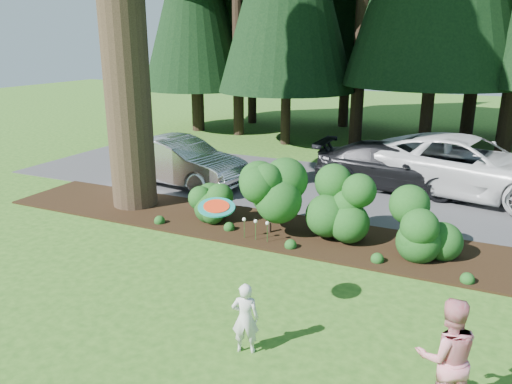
# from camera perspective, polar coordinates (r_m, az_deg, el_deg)

# --- Properties ---
(ground) EXTENTS (80.00, 80.00, 0.00)m
(ground) POSITION_cam_1_polar(r_m,az_deg,el_deg) (9.83, -4.47, -10.89)
(ground) COLOR #295618
(ground) RESTS_ON ground
(mulch_bed) EXTENTS (16.00, 2.50, 0.05)m
(mulch_bed) POSITION_cam_1_polar(r_m,az_deg,el_deg) (12.48, 2.87, -4.46)
(mulch_bed) COLOR black
(mulch_bed) RESTS_ON ground
(driveway) EXTENTS (22.00, 6.00, 0.03)m
(driveway) POSITION_cam_1_polar(r_m,az_deg,el_deg) (16.30, 8.55, 0.52)
(driveway) COLOR #38383A
(driveway) RESTS_ON ground
(shrub_row) EXTENTS (6.53, 1.60, 1.61)m
(shrub_row) POSITION_cam_1_polar(r_m,az_deg,el_deg) (11.87, 6.16, -1.67)
(shrub_row) COLOR #194B17
(shrub_row) RESTS_ON ground
(lily_cluster) EXTENTS (0.69, 0.09, 0.57)m
(lily_cluster) POSITION_cam_1_polar(r_m,az_deg,el_deg) (11.70, -0.04, -3.47)
(lily_cluster) COLOR #194B17
(lily_cluster) RESTS_ON ground
(car_silver_wagon) EXTENTS (4.83, 2.18, 1.54)m
(car_silver_wagon) POSITION_cam_1_polar(r_m,az_deg,el_deg) (16.47, -8.86, 3.50)
(car_silver_wagon) COLOR #B1B2B6
(car_silver_wagon) RESTS_ON driveway
(car_white_suv) EXTENTS (6.87, 4.12, 1.79)m
(car_white_suv) POSITION_cam_1_polar(r_m,az_deg,el_deg) (16.43, 22.84, 2.76)
(car_white_suv) COLOR silver
(car_white_suv) RESTS_ON driveway
(car_dark_suv) EXTENTS (4.96, 2.11, 1.43)m
(car_dark_suv) POSITION_cam_1_polar(r_m,az_deg,el_deg) (16.40, 15.40, 2.83)
(car_dark_suv) COLOR black
(car_dark_suv) RESTS_ON driveway
(child) EXTENTS (0.48, 0.39, 1.15)m
(child) POSITION_cam_1_polar(r_m,az_deg,el_deg) (7.75, -1.23, -14.21)
(child) COLOR silver
(child) RESTS_ON ground
(adult) EXTENTS (0.94, 0.84, 1.61)m
(adult) POSITION_cam_1_polar(r_m,az_deg,el_deg) (6.97, 20.98, -17.19)
(adult) COLOR red
(adult) RESTS_ON ground
(frisbee) EXTENTS (0.59, 0.57, 0.20)m
(frisbee) POSITION_cam_1_polar(r_m,az_deg,el_deg) (7.69, -4.54, -1.72)
(frisbee) COLOR #18887D
(frisbee) RESTS_ON ground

